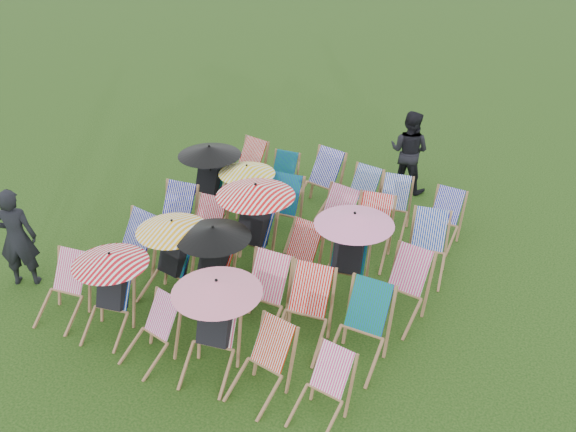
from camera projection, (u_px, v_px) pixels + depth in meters
The scene contains 33 objects.
ground at pixel (270, 277), 10.05m from camera, with size 100.00×100.00×0.00m, color black.
deckchair_0 at pixel (62, 290), 9.01m from camera, with size 0.70×0.89×0.89m.
deckchair_1 at pixel (109, 292), 8.64m from camera, with size 1.02×1.11×1.21m.
deckchair_2 at pixel (150, 333), 8.26m from camera, with size 0.68×0.85×0.82m.
deckchair_3 at pixel (212, 326), 7.93m from camera, with size 1.12×1.22×1.33m.
deckchair_4 at pixel (261, 365), 7.71m from camera, with size 0.70×0.89×0.89m.
deckchair_5 at pixel (321, 391), 7.38m from camera, with size 0.63×0.81×0.82m.
deckchair_6 at pixel (127, 250), 9.81m from camera, with size 0.78×1.00×0.99m.
deckchair_7 at pixel (168, 257), 9.34m from camera, with size 1.05×1.12×1.25m.
deckchair_8 at pixel (208, 265), 9.15m from camera, with size 1.07×1.14×1.27m.
deckchair_9 at pixel (260, 298), 8.76m from camera, with size 0.69×0.94×1.00m.
deckchair_10 at pixel (304, 312), 8.50m from camera, with size 0.76×0.98×1.00m.
deckchair_11 at pixel (360, 329), 8.19m from camera, with size 0.66×0.93×1.00m.
deckchair_12 at pixel (171, 220), 10.62m from camera, with size 0.76×0.98×1.00m.
deckchair_13 at pixel (203, 231), 10.37m from camera, with size 0.66×0.88×0.92m.
deckchair_14 at pixel (250, 226), 9.94m from camera, with size 1.22×1.27×1.44m.
deckchair_15 at pixel (295, 259), 9.68m from camera, with size 0.69×0.90×0.91m.
deckchair_16 at pixel (348, 255), 9.29m from camera, with size 1.15×1.26×1.37m.
deckchair_17 at pixel (401, 289), 8.97m from camera, with size 0.73×0.95×0.96m.
deckchair_18 at pixel (206, 180), 11.44m from camera, with size 1.12×1.17×1.33m.
deckchair_19 at pixel (243, 195), 11.14m from camera, with size 0.98×1.03×1.16m.
deckchair_20 at pixel (278, 211), 10.87m from camera, with size 0.76×0.99×1.01m.
deckchair_21 at pixel (330, 224), 10.48m from camera, with size 0.82×1.04×1.02m.
deckchair_22 at pixel (370, 231), 10.31m from camera, with size 0.77×0.98×0.98m.
deckchair_23 at pixel (426, 248), 9.92m from camera, with size 0.77×0.97×0.95m.
deckchair_24 at pixel (243, 168), 12.39m from camera, with size 0.77×0.98×0.96m.
deckchair_25 at pixel (280, 179), 12.13m from camera, with size 0.62×0.82×0.84m.
deckchair_26 at pixel (317, 182), 11.79m from camera, with size 0.85×1.06×1.03m.
deckchair_27 at pixel (357, 197), 11.39m from camera, with size 0.72×0.93×0.93m.
deckchair_28 at pixel (392, 207), 11.12m from camera, with size 0.70×0.89×0.89m.
deckchair_29 at pixel (442, 220), 10.76m from camera, with size 0.62×0.83×0.87m.
person_left at pixel (17, 238), 9.55m from camera, with size 0.59×0.39×1.61m, color black.
person_rear at pixel (409, 151), 12.28m from camera, with size 0.79×0.61×1.62m, color black.
Camera 1 is at (4.16, -7.14, 5.82)m, focal length 40.00 mm.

